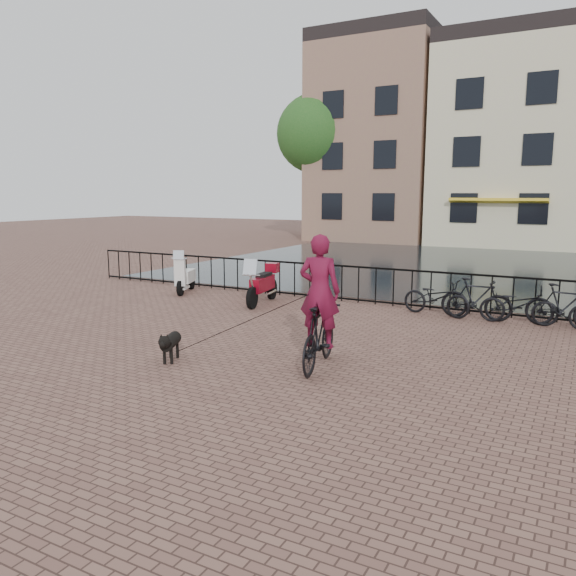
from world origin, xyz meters
The scene contains 14 objects.
ground centered at (0.00, 0.00, 0.00)m, with size 100.00×100.00×0.00m, color brown.
canal_water centered at (0.00, 17.30, 0.00)m, with size 20.00×20.00×0.00m, color black.
railing centered at (0.00, 8.00, 0.50)m, with size 20.00×0.05×1.02m.
canal_house_left centered at (-7.50, 30.00, 6.40)m, with size 7.50×9.00×12.80m.
canal_house_mid centered at (0.50, 30.00, 5.90)m, with size 8.00×9.50×11.80m.
tree_far_left centered at (-11.00, 27.00, 6.73)m, with size 5.04×5.04×9.27m.
cyclist centered at (1.06, 2.17, 1.03)m, with size 0.94×2.06×2.72m.
dog centered at (-1.46, 1.25, 0.29)m, with size 0.61×0.90×0.58m.
motorcycle centered at (-2.75, 6.59, 0.68)m, with size 0.75×1.95×1.36m.
scooter centered at (-5.74, 7.02, 0.69)m, with size 0.96×1.54×1.38m.
parked_bike_0 centered at (1.80, 7.40, 0.45)m, with size 0.60×1.72×0.90m, color black.
parked_bike_1 centered at (2.75, 7.40, 0.50)m, with size 0.47×1.66×1.00m, color black.
parked_bike_2 centered at (3.70, 7.40, 0.45)m, with size 0.60×1.72×0.90m, color black.
parked_bike_3 centered at (4.65, 7.40, 0.50)m, with size 0.47×1.66×1.00m, color black.
Camera 1 is at (5.09, -6.36, 3.01)m, focal length 35.00 mm.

